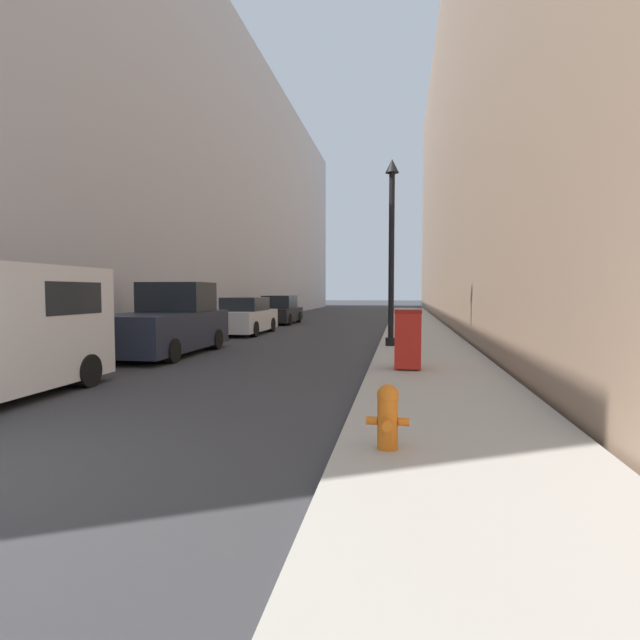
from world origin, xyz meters
TOP-DOWN VIEW (x-y plane):
  - sidewalk_right at (5.19, 18.00)m, footprint 2.90×60.00m
  - building_left_glass at (-10.68, 26.00)m, footprint 12.00×60.00m
  - building_right_stone at (12.74, 26.00)m, footprint 12.00×60.00m
  - fire_hydrant at (4.31, 1.58)m, footprint 0.46×0.35m
  - trash_bin at (4.58, 7.26)m, footprint 0.58×0.61m
  - lamppost at (4.12, 12.00)m, footprint 0.42×0.42m
  - pickup_truck at (-2.37, 9.90)m, footprint 2.20×5.02m
  - parked_sedan_near at (-2.25, 17.01)m, footprint 1.84×4.53m
  - parked_sedan_far at (-2.42, 23.91)m, footprint 1.89×4.32m

SIDE VIEW (x-z plane):
  - sidewalk_right at x=5.19m, z-range 0.00..0.14m
  - fire_hydrant at x=4.31m, z-range 0.16..0.86m
  - parked_sedan_far at x=-2.42m, z-range -0.07..1.53m
  - parked_sedan_near at x=-2.25m, z-range -0.06..1.53m
  - trash_bin at x=4.58m, z-range 0.15..1.46m
  - pickup_truck at x=-2.37m, z-range -0.18..1.94m
  - lamppost at x=4.12m, z-range 0.46..6.24m
  - building_left_glass at x=-10.68m, z-range 0.00..17.26m
  - building_right_stone at x=12.74m, z-range 0.00..20.66m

